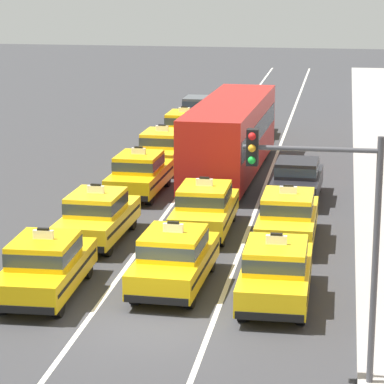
{
  "coord_description": "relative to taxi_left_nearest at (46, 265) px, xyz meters",
  "views": [
    {
      "loc": [
        4.68,
        -21.64,
        8.9
      ],
      "look_at": [
        -0.33,
        8.9,
        1.3
      ],
      "focal_mm": 87.52,
      "sensor_mm": 36.0,
      "label": 1
    }
  ],
  "objects": [
    {
      "name": "ground_plane",
      "position": [
        3.2,
        -1.69,
        -0.88
      ],
      "size": [
        160.0,
        160.0,
        0.0
      ],
      "primitive_type": "plane",
      "color": "#353538"
    },
    {
      "name": "lane_stripe_left_center",
      "position": [
        1.6,
        18.31,
        -0.87
      ],
      "size": [
        0.14,
        80.0,
        0.01
      ],
      "primitive_type": "cube",
      "color": "silver",
      "rests_on": "ground"
    },
    {
      "name": "lane_stripe_center_right",
      "position": [
        4.8,
        18.31,
        -0.87
      ],
      "size": [
        0.14,
        80.0,
        0.01
      ],
      "primitive_type": "cube",
      "color": "silver",
      "rests_on": "ground"
    },
    {
      "name": "taxi_left_nearest",
      "position": [
        0.0,
        0.0,
        0.0
      ],
      "size": [
        1.94,
        4.61,
        1.96
      ],
      "color": "black",
      "rests_on": "ground"
    },
    {
      "name": "taxi_left_second",
      "position": [
        0.05,
        5.25,
        0.0
      ],
      "size": [
        1.91,
        4.6,
        1.96
      ],
      "color": "black",
      "rests_on": "ground"
    },
    {
      "name": "taxi_left_third",
      "position": [
        0.05,
        11.65,
        0.0
      ],
      "size": [
        1.91,
        4.6,
        1.96
      ],
      "color": "black",
      "rests_on": "ground"
    },
    {
      "name": "taxi_left_fourth",
      "position": [
        -0.03,
        16.82,
        0.0
      ],
      "size": [
        1.9,
        4.59,
        1.96
      ],
      "color": "black",
      "rests_on": "ground"
    },
    {
      "name": "taxi_left_fifth",
      "position": [
        0.03,
        22.27,
        0.0
      ],
      "size": [
        1.88,
        4.58,
        1.96
      ],
      "color": "black",
      "rests_on": "ground"
    },
    {
      "name": "sedan_left_sixth",
      "position": [
        -0.19,
        28.31,
        -0.03
      ],
      "size": [
        1.84,
        4.33,
        1.58
      ],
      "color": "black",
      "rests_on": "ground"
    },
    {
      "name": "taxi_center_nearest",
      "position": [
        3.35,
        1.2,
        0.0
      ],
      "size": [
        1.96,
        4.62,
        1.96
      ],
      "color": "black",
      "rests_on": "ground"
    },
    {
      "name": "taxi_center_second",
      "position": [
        3.37,
        6.81,
        0.0
      ],
      "size": [
        1.82,
        4.56,
        1.96
      ],
      "color": "black",
      "rests_on": "ground"
    },
    {
      "name": "bus_center_third",
      "position": [
        3.14,
        15.75,
        0.94
      ],
      "size": [
        2.9,
        11.28,
        3.22
      ],
      "color": "black",
      "rests_on": "ground"
    },
    {
      "name": "taxi_center_fourth",
      "position": [
        3.01,
        25.29,
        0.0
      ],
      "size": [
        1.91,
        4.6,
        1.96
      ],
      "color": "black",
      "rests_on": "ground"
    },
    {
      "name": "taxi_right_nearest",
      "position": [
        6.25,
        0.52,
        0.0
      ],
      "size": [
        1.84,
        4.57,
        1.96
      ],
      "color": "black",
      "rests_on": "ground"
    },
    {
      "name": "taxi_right_second",
      "position": [
        6.21,
        6.16,
        0.0
      ],
      "size": [
        1.85,
        4.57,
        1.96
      ],
      "color": "black",
      "rests_on": "ground"
    },
    {
      "name": "sedan_right_third",
      "position": [
        6.2,
        11.82,
        -0.03
      ],
      "size": [
        1.89,
        4.35,
        1.58
      ],
      "color": "black",
      "rests_on": "ground"
    },
    {
      "name": "traffic_light_pole",
      "position": [
        7.68,
        -4.43,
        2.94
      ],
      "size": [
        2.87,
        0.33,
        5.58
      ],
      "color": "#47474C",
      "rests_on": "ground"
    }
  ]
}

